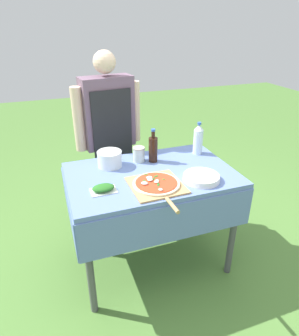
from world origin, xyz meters
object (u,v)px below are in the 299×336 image
Objects in this scene: herb_container at (103,188)px; mixing_tub at (110,159)px; pizza_on_peel at (156,185)px; oil_bottle at (153,149)px; water_bottle at (198,139)px; person_cook at (109,130)px; sauce_jar at (139,155)px; plate_stack at (201,178)px; prep_table at (151,186)px.

mixing_tub is at bearing 70.51° from herb_container.
oil_bottle is (0.11, 0.37, 0.09)m from pizza_on_peel.
water_bottle reaches higher than oil_bottle.
person_cook is 0.48m from sauce_jar.
plate_stack is at bearing -114.22° from water_bottle.
prep_table is 0.75× the size of person_cook.
oil_bottle reaches higher than prep_table.
plate_stack is (0.43, -0.88, -0.10)m from person_cook.
oil_bottle is at bearing 71.80° from pizza_on_peel.
mixing_tub is at bearing 141.76° from plate_stack.
person_cook is at bearing 142.62° from water_bottle.
sauce_jar reaches higher than prep_table.
mixing_tub reaches higher than plate_stack.
prep_table is 0.42m from herb_container.
pizza_on_peel reaches higher than prep_table.
person_cook reaches higher than herb_container.
herb_container is 0.36m from mixing_tub.
herb_container is at bearing 66.58° from person_cook.
sauce_jar is (-0.02, 0.21, 0.16)m from prep_table.
mixing_tub is at bearing 69.68° from person_cook.
pizza_on_peel reaches higher than plate_stack.
oil_bottle is 1.04× the size of plate_stack.
prep_table is at bearing 20.09° from herb_container.
prep_table is 0.38m from plate_stack.
mixing_tub is at bearing 117.26° from pizza_on_peel.
sauce_jar is at bearing 178.07° from water_bottle.
herb_container reaches higher than prep_table.
person_cook is 3.16× the size of pizza_on_peel.
oil_bottle reaches higher than pizza_on_peel.
mixing_tub is at bearing 179.30° from water_bottle.
water_bottle is 0.46m from plate_stack.
pizza_on_peel is at bearing -61.41° from mixing_tub.
person_cook reaches higher than pizza_on_peel.
person_cook is (-0.15, 0.67, 0.23)m from prep_table.
water_bottle is 1.58× the size of herb_container.
pizza_on_peel is at bearing 176.10° from plate_stack.
sauce_jar is (0.23, 0.01, -0.01)m from mixing_tub.
person_cook is at bearing 77.69° from mixing_tub.
plate_stack is (0.65, -0.08, -0.00)m from herb_container.
prep_table is 0.23m from pizza_on_peel.
water_bottle is at bearing 65.78° from plate_stack.
prep_table is 0.29m from oil_bottle.
person_cook is 6.11× the size of oil_bottle.
plate_stack is (0.32, -0.02, 0.01)m from pizza_on_peel.
person_cook is 0.87m from pizza_on_peel.
herb_container reaches higher than plate_stack.
sauce_jar is (-0.49, 0.02, -0.07)m from water_bottle.
oil_bottle is 2.27× the size of sauce_jar.
herb_container is at bearing 173.07° from plate_stack.
oil_bottle reaches higher than sauce_jar.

